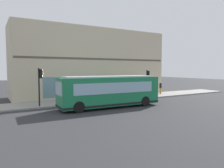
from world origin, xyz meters
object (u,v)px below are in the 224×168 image
Objects in this scene: pedestrian_by_light_pole at (67,92)px; fire_hydrant at (108,94)px; city_bus_nearside at (110,91)px; traffic_light_near_corner at (148,78)px; traffic_light_down_block at (40,80)px; newspaper_vending_box at (130,92)px; pedestrian_near_hydrant at (100,91)px; pedestrian_near_building_entrance at (153,89)px; pedestrian_walking_along_curb at (160,87)px.

fire_hydrant is at bearing -84.75° from pedestrian_by_light_pole.
traffic_light_near_corner is at bearing -67.45° from city_bus_nearside.
newspaper_vending_box is at bearing -78.39° from traffic_light_down_block.
fire_hydrant is at bearing -74.00° from traffic_light_down_block.
traffic_light_near_corner is 0.94× the size of traffic_light_down_block.
pedestrian_near_hydrant is 1.90× the size of newspaper_vending_box.
pedestrian_near_building_entrance is 1.00× the size of pedestrian_near_hydrant.
pedestrian_walking_along_curb is at bearing -101.97° from newspaper_vending_box.
pedestrian_by_light_pole is at bearing -58.11° from traffic_light_down_block.
traffic_light_near_corner is at bearing 114.68° from pedestrian_walking_along_curb.
fire_hydrant is (2.55, -8.89, -2.21)m from traffic_light_down_block.
city_bus_nearside is at bearing -153.69° from pedestrian_by_light_pole.
fire_hydrant is 5.92m from pedestrian_near_building_entrance.
traffic_light_down_block is 4.99× the size of fire_hydrant.
pedestrian_walking_along_curb reaches higher than fire_hydrant.
newspaper_vending_box is (-0.01, -3.48, 0.09)m from fire_hydrant.
pedestrian_by_light_pole is 3.97m from pedestrian_near_hydrant.
newspaper_vending_box is at bearing -75.21° from pedestrian_near_hydrant.
city_bus_nearside is at bearing 113.30° from pedestrian_walking_along_curb.
pedestrian_walking_along_curb is 4.83m from newspaper_vending_box.
pedestrian_walking_along_curb is 3.35m from pedestrian_near_building_entrance.
pedestrian_near_hydrant is at bearing 104.79° from newspaper_vending_box.
pedestrian_walking_along_curb is 1.04× the size of pedestrian_near_hydrant.
pedestrian_walking_along_curb is at bearing -84.83° from traffic_light_down_block.
pedestrian_walking_along_curb is at bearing -65.32° from traffic_light_near_corner.
traffic_light_near_corner is 3.50m from newspaper_vending_box.
pedestrian_near_building_entrance is at bearing -116.84° from fire_hydrant.
pedestrian_near_building_entrance is (-2.14, -10.88, -0.05)m from pedestrian_by_light_pole.
city_bus_nearside is 5.71× the size of pedestrian_walking_along_curb.
pedestrian_walking_along_curb is at bearing -97.00° from fire_hydrant.
city_bus_nearside is 5.93× the size of pedestrian_near_hydrant.
newspaper_vending_box is at bearing -48.13° from city_bus_nearside.
fire_hydrant is at bearing -51.60° from pedestrian_near_hydrant.
pedestrian_by_light_pole is 1.98× the size of newspaper_vending_box.
pedestrian_near_building_entrance is 1.90× the size of newspaper_vending_box.
traffic_light_near_corner is 6.35m from pedestrian_near_hydrant.
pedestrian_by_light_pole is (2.03, -3.26, -1.54)m from traffic_light_down_block.
traffic_light_down_block is at bearing 101.61° from newspaper_vending_box.
city_bus_nearside is 5.67× the size of pedestrian_by_light_pole.
pedestrian_walking_along_curb is 1.04× the size of pedestrian_near_building_entrance.
newspaper_vending_box is at bearing 15.72° from traffic_light_near_corner.
traffic_light_near_corner is 2.03× the size of pedestrian_near_hydrant.
fire_hydrant is 0.42× the size of pedestrian_walking_along_curb.
city_bus_nearside is 8.75m from newspaper_vending_box.
pedestrian_walking_along_curb is 1.97× the size of newspaper_vending_box.
city_bus_nearside reaches higher than pedestrian_walking_along_curb.
traffic_light_near_corner is 1.94× the size of pedestrian_by_light_pole.
traffic_light_down_block reaches higher than pedestrian_walking_along_curb.
pedestrian_by_light_pole reaches higher than pedestrian_near_building_entrance.
city_bus_nearside is 2.74× the size of traffic_light_down_block.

